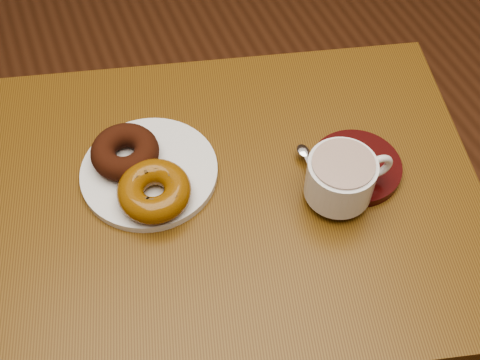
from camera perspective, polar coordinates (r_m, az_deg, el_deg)
name	(u,v)px	position (r m, az deg, el deg)	size (l,w,h in m)	color
ground	(289,226)	(1.73, 4.64, -4.40)	(6.00, 6.00, 0.00)	#59311C
cafe_table	(229,231)	(1.01, -1.06, -4.84)	(0.89, 0.75, 0.72)	brown
donut_plate	(149,172)	(0.93, -8.59, 0.76)	(0.21, 0.21, 0.01)	silver
donut_cinnamon	(125,152)	(0.93, -10.85, 2.63)	(0.10, 0.10, 0.04)	#38160B
donut_caramel	(154,191)	(0.88, -8.14, -1.03)	(0.15, 0.15, 0.04)	brown
saucer	(356,167)	(0.94, 10.91, 1.20)	(0.14, 0.14, 0.01)	#310706
coffee_cup	(342,177)	(0.88, 9.61, 0.26)	(0.13, 0.10, 0.07)	silver
teaspoon	(305,155)	(0.93, 6.17, 2.40)	(0.02, 0.09, 0.01)	silver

